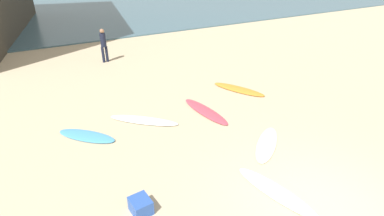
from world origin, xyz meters
TOP-DOWN VIEW (x-y plane):
  - ground_plane at (0.00, 0.00)m, footprint 120.00×120.00m
  - ocean_water at (0.00, 36.98)m, footprint 120.00×40.00m
  - surfboard_0 at (0.22, 5.20)m, footprint 0.75×2.43m
  - surfboard_1 at (-1.95, 5.66)m, footprint 2.12×2.03m
  - surfboard_2 at (2.46, 6.17)m, footprint 1.49×2.35m
  - surfboard_3 at (-3.84, 5.62)m, footprint 1.75×1.84m
  - surfboard_4 at (-0.50, 0.92)m, footprint 0.90×2.25m
  - surfboard_5 at (0.70, 2.54)m, footprint 1.92×1.70m
  - beachgoer_near at (-1.33, 12.61)m, footprint 0.34×0.32m
  - beach_cooler at (-3.47, 1.94)m, footprint 0.44×0.51m

SIDE VIEW (x-z plane):
  - ground_plane at x=0.00m, z-range 0.00..0.00m
  - surfboard_5 at x=0.70m, z-range 0.00..0.06m
  - ocean_water at x=0.00m, z-range 0.00..0.08m
  - surfboard_4 at x=-0.50m, z-range 0.00..0.08m
  - surfboard_3 at x=-3.84m, z-range 0.00..0.08m
  - surfboard_0 at x=0.22m, z-range 0.00..0.08m
  - surfboard_2 at x=2.46m, z-range 0.00..0.08m
  - surfboard_1 at x=-1.95m, z-range 0.00..0.09m
  - beach_cooler at x=-3.47m, z-range 0.00..0.34m
  - beachgoer_near at x=-1.33m, z-range 0.10..1.82m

